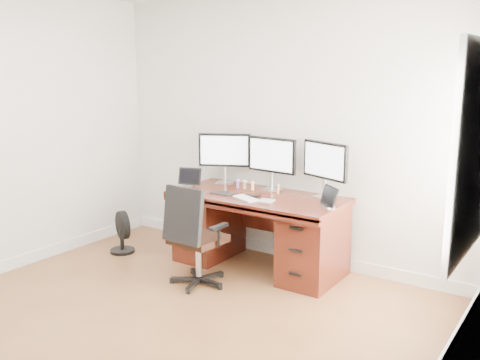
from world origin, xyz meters
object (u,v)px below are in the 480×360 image
Objects in this scene: desk at (259,229)px; keyboard at (246,198)px; floor_fan at (122,233)px; monitor_center at (272,157)px; office_chair at (195,253)px.

desk is 6.18× the size of keyboard.
desk is at bearing 41.86° from floor_fan.
keyboard is at bearing -85.57° from monitor_center.
keyboard reaches higher than desk.
monitor_center is at bearing 78.02° from office_chair.
floor_fan is 1.57m from keyboard.
desk reaches higher than floor_fan.
floor_fan is at bearing -150.42° from monitor_center.
floor_fan is at bearing 170.65° from office_chair.
keyboard is at bearing 33.09° from floor_fan.
monitor_center is at bearing 49.99° from floor_fan.
desk is 3.08× the size of monitor_center.
office_chair is 0.69m from keyboard.
floor_fan is at bearing -162.94° from desk.
monitor_center is at bearing 113.17° from keyboard.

